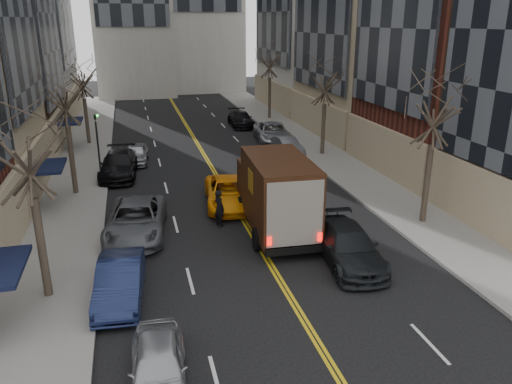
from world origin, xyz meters
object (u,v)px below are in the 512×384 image
observer_sedan (348,246)px  taxi (229,193)px  pedestrian (219,208)px  ups_truck (276,194)px

observer_sedan → taxi: (-3.57, 8.07, -0.02)m
taxi → pedestrian: bearing=-104.5°
ups_truck → pedestrian: 3.07m
observer_sedan → taxi: size_ratio=1.02×
ups_truck → observer_sedan: ups_truck is taller
ups_truck → observer_sedan: (2.07, -3.95, -1.18)m
observer_sedan → pedestrian: bearing=136.5°
observer_sedan → taxi: bearing=119.5°
pedestrian → ups_truck: bearing=-142.9°
ups_truck → pedestrian: ups_truck is taller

